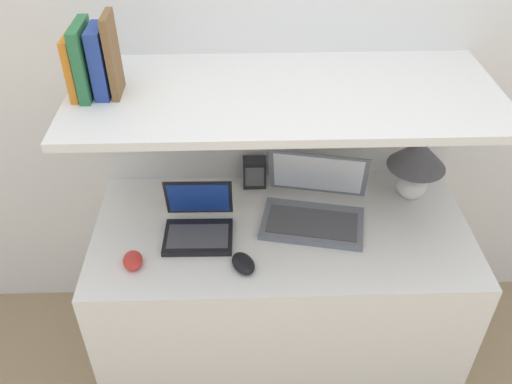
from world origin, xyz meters
TOP-DOWN VIEW (x-y plane):
  - wall_back at (0.00, 0.72)m, footprint 6.00×0.05m
  - desk at (0.00, 0.33)m, footprint 1.38×0.65m
  - back_riser at (0.00, 0.67)m, footprint 1.38×0.04m
  - shelf at (0.00, 0.40)m, footprint 1.38×0.59m
  - table_lamp at (0.52, 0.50)m, footprint 0.22×0.22m
  - laptop_large at (0.12, 0.39)m, footprint 0.42×0.37m
  - laptop_small at (-0.30, 0.32)m, footprint 0.25×0.23m
  - computer_mouse at (-0.14, 0.14)m, footprint 0.11×0.13m
  - second_mouse at (-0.52, 0.16)m, footprint 0.09×0.11m
  - router_box at (-0.09, 0.59)m, footprint 0.09×0.06m
  - book_orange at (-0.65, 0.40)m, footprint 0.02×0.14m
  - book_green at (-0.61, 0.40)m, footprint 0.03×0.17m
  - book_blue at (-0.57, 0.40)m, footprint 0.04×0.13m
  - book_brown at (-0.53, 0.40)m, footprint 0.02×0.12m

SIDE VIEW (x-z plane):
  - desk at x=0.00m, z-range 0.00..0.72m
  - back_riser at x=0.00m, z-range 0.00..1.22m
  - computer_mouse at x=-0.14m, z-range 0.72..0.76m
  - second_mouse at x=-0.52m, z-range 0.72..0.76m
  - laptop_small at x=-0.30m, z-range 0.67..0.85m
  - laptop_large at x=0.12m, z-range 0.65..0.89m
  - router_box at x=-0.09m, z-range 0.72..0.85m
  - table_lamp at x=0.52m, z-range 0.76..1.02m
  - wall_back at x=0.00m, z-range 0.00..2.40m
  - shelf at x=0.00m, z-range 1.22..1.24m
  - book_orange at x=-0.65m, z-range 1.24..1.44m
  - book_blue at x=-0.57m, z-range 1.24..1.46m
  - book_green at x=-0.61m, z-range 1.24..1.47m
  - book_brown at x=-0.53m, z-range 1.24..1.50m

